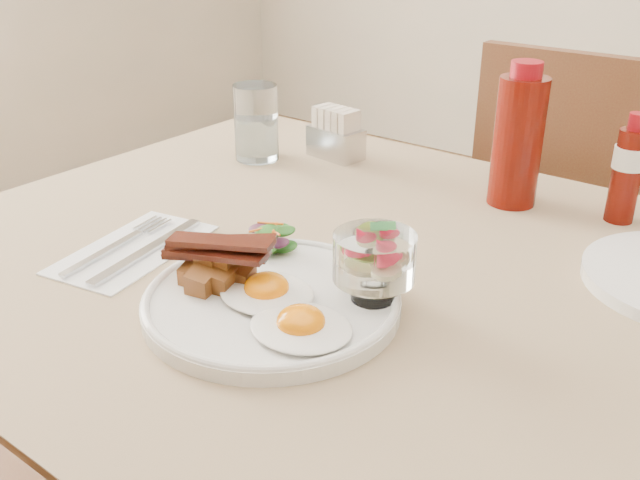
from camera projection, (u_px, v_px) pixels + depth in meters
table at (424, 350)px, 0.86m from camera, size 1.33×0.88×0.75m
chair_far at (590, 256)px, 1.39m from camera, size 0.42×0.42×0.93m
main_plate at (272, 302)px, 0.77m from camera, size 0.28×0.28×0.02m
fried_eggs at (283, 307)px, 0.73m from camera, size 0.20×0.15×0.03m
bacon_potato_pile at (216, 263)px, 0.78m from camera, size 0.13×0.09×0.06m
side_salad at (271, 240)px, 0.86m from camera, size 0.06×0.06×0.03m
fruit_cup at (374, 258)px, 0.74m from camera, size 0.09×0.09×0.09m
ketchup_bottle at (518, 139)px, 1.01m from camera, size 0.07×0.07×0.21m
hot_sauce_bottle at (627, 170)px, 0.96m from camera, size 0.05×0.05×0.15m
sugar_caddy at (336, 136)px, 1.22m from camera, size 0.10×0.06×0.09m
water_glass at (256, 127)px, 1.20m from camera, size 0.07×0.07×0.13m
napkin_cutlery at (134, 249)px, 0.90m from camera, size 0.15×0.23×0.01m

